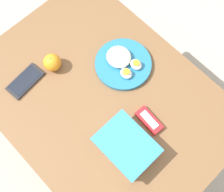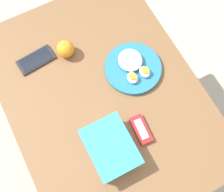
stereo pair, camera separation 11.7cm
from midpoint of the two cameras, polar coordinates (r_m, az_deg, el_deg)
ground_plane at (r=1.94m, az=0.67°, el=-8.06°), size 10.00×10.00×0.00m
table at (r=1.33m, az=0.96°, el=-2.26°), size 0.99×0.73×0.76m
food_container at (r=1.12m, az=2.76°, el=-9.98°), size 0.21×0.16×0.07m
orange_fruit at (r=1.25m, az=-5.90°, el=8.24°), size 0.07×0.07×0.07m
rice_plate at (r=1.24m, az=6.50°, el=5.00°), size 0.23×0.23×0.05m
candy_bar at (r=1.16m, az=8.22°, el=-6.50°), size 0.11×0.06×0.02m
cell_phone at (r=1.28m, az=-11.24°, el=6.17°), size 0.09×0.15×0.01m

